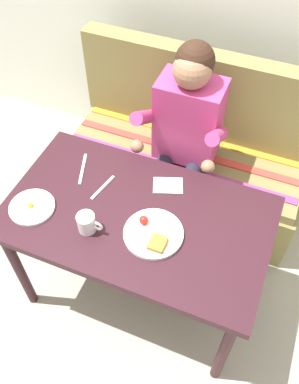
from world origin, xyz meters
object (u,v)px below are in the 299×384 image
Objects in this scene: table at (137,225)px; fork at (103,187)px; couch at (186,161)px; coffee_mug at (87,223)px; napkin at (168,186)px; plate_eggs at (32,207)px; plate_breakfast at (154,234)px; person at (184,131)px; knife at (83,169)px.

fork is (-0.21, 0.08, 0.08)m from table.
couch is 1.03m from coffee_mug.
coffee_mug is at bearing -67.06° from fork.
plate_eggs is at bearing -145.78° from napkin.
plate_breakfast is at bearing -14.21° from fork.
person is (0.02, -0.17, 0.41)m from couch.
table is 0.24m from fork.
fork is at bearing -44.99° from knife.
fork is at bearing 158.39° from table.
plate_breakfast is 0.29m from napkin.
plate_breakfast is 0.57m from plate_eggs.
table is at bearing 145.66° from plate_breakfast.
plate_eggs is 1.22× the size of fork.
person is at bearing 97.70° from napkin.
knife is (-0.36, -0.61, 0.40)m from couch.
napkin is 0.70× the size of knife.
table is at bearing -91.82° from person.
plate_eggs reaches higher than napkin.
fork is (-0.32, 0.16, -0.01)m from plate_breakfast.
plate_breakfast is at bearing -82.11° from person.
napkin is at bearing 36.31° from fork.
couch is 5.52× the size of plate_breakfast.
napkin is (0.07, -0.55, 0.40)m from couch.
plate_breakfast is 1.53× the size of fork.
coffee_mug is at bearing -164.69° from plate_breakfast.
coffee_mug is 0.36m from knife.
person is 0.38m from napkin.
plate_breakfast is at bearing -82.48° from couch.
plate_eggs is 0.32m from knife.
napkin is (0.52, 0.36, -0.01)m from plate_eggs.
person is at bearing 75.98° from coffee_mug.
table is 0.24m from napkin.
fork is at bearing -107.24° from couch.
napkin is at bearing 34.22° from plate_eggs.
plate_eggs is at bearing -172.89° from plate_breakfast.
person is at bearing -83.87° from couch.
plate_eggs is at bearing -162.14° from table.
knife is at bearing 71.81° from plate_eggs.
table is 5.78× the size of plate_eggs.
coffee_mug is at bearing -100.29° from couch.
knife is at bearing 156.65° from table.
table is 0.49m from plate_eggs.
coffee_mug is (-0.17, -0.15, 0.13)m from table.
couch is 0.81m from knife.
person is 0.67m from plate_breakfast.
person is at bearing 57.30° from plate_eggs.
couch reaches higher than knife.
couch is 1.19× the size of person.
table is 0.99× the size of person.
fork is 0.16m from knife.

